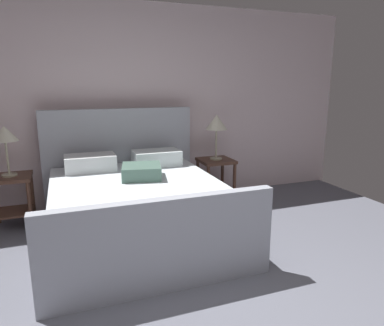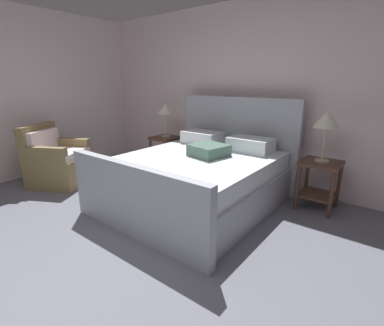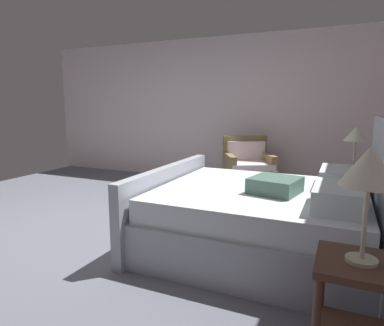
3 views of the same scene
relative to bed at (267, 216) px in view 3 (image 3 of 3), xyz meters
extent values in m
cube|color=slate|center=(0.26, -2.01, -0.37)|extent=(6.19, 6.31, 0.02)
cube|color=silver|center=(-2.89, -2.01, 0.95)|extent=(0.12, 6.43, 2.61)
cube|color=#A2A7B3|center=(0.00, -0.06, -0.16)|extent=(1.74, 1.91, 0.40)
cube|color=#A2A7B3|center=(0.00, 0.94, 0.29)|extent=(1.86, 0.10, 1.29)
cube|color=#A2A7B3|center=(0.00, -1.06, 0.02)|extent=(1.86, 0.10, 0.76)
cube|color=silver|center=(0.00, -0.06, 0.15)|extent=(1.66, 1.85, 0.22)
cube|color=silver|center=(-0.39, 0.61, 0.35)|extent=(0.56, 0.36, 0.18)
cube|color=white|center=(0.39, 0.61, 0.35)|extent=(0.56, 0.36, 0.18)
cube|color=#4B6C5F|center=(0.09, 0.08, 0.33)|extent=(0.47, 0.47, 0.14)
cube|color=#503225|center=(1.25, 0.74, 0.22)|extent=(0.44, 0.44, 0.04)
cylinder|color=#503225|center=(1.06, 0.55, -0.08)|extent=(0.04, 0.04, 0.56)
cylinder|color=#B7B293|center=(1.25, 0.74, 0.25)|extent=(0.16, 0.16, 0.02)
cylinder|color=#B7B293|center=(1.25, 0.74, 0.45)|extent=(0.02, 0.02, 0.38)
cone|color=silver|center=(1.25, 0.74, 0.75)|extent=(0.29, 0.29, 0.20)
cube|color=#503225|center=(-1.25, 0.74, 0.22)|extent=(0.44, 0.44, 0.04)
cube|color=#503225|center=(-1.25, 0.74, -0.18)|extent=(0.40, 0.40, 0.02)
cylinder|color=#503225|center=(-1.44, 0.55, -0.08)|extent=(0.04, 0.04, 0.56)
cylinder|color=#503225|center=(-1.06, 0.55, -0.08)|extent=(0.04, 0.04, 0.56)
cylinder|color=#503225|center=(-1.44, 0.93, -0.08)|extent=(0.04, 0.04, 0.56)
cylinder|color=#503225|center=(-1.06, 0.93, -0.08)|extent=(0.04, 0.04, 0.56)
cylinder|color=#B7B293|center=(-1.25, 0.74, 0.25)|extent=(0.16, 0.16, 0.02)
cylinder|color=#B7B293|center=(-1.25, 0.74, 0.45)|extent=(0.02, 0.02, 0.37)
cone|color=silver|center=(-1.25, 0.74, 0.72)|extent=(0.27, 0.27, 0.17)
cube|color=olive|center=(-2.07, -0.72, -0.15)|extent=(0.98, 0.98, 0.42)
cube|color=silver|center=(-2.07, -0.72, 0.11)|extent=(0.90, 0.90, 0.10)
cube|color=olive|center=(-2.35, -0.87, 0.30)|extent=(0.45, 0.69, 0.48)
cube|color=silver|center=(-2.27, -0.83, 0.28)|extent=(0.38, 0.58, 0.36)
cube|color=olive|center=(-1.93, -1.00, 0.17)|extent=(0.62, 0.40, 0.22)
cube|color=olive|center=(-2.22, -0.45, 0.17)|extent=(0.62, 0.40, 0.22)
camera|label=1|loc=(-0.65, -3.45, 1.24)|focal=32.63mm
camera|label=2|loc=(1.97, -2.68, 1.15)|focal=26.06mm
camera|label=3|loc=(3.10, 0.62, 1.04)|focal=31.74mm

